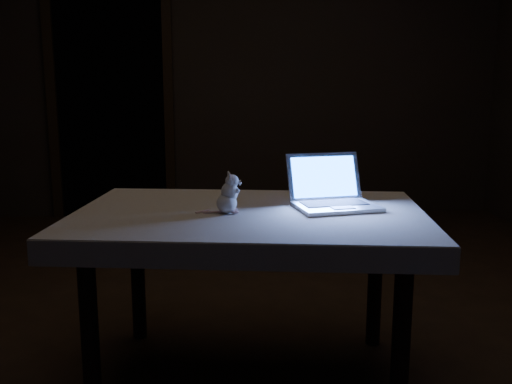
{
  "coord_description": "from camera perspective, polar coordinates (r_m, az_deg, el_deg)",
  "views": [
    {
      "loc": [
        -0.19,
        -2.49,
        1.15
      ],
      "look_at": [
        -0.05,
        -0.36,
        0.74
      ],
      "focal_mm": 40.0,
      "sensor_mm": 36.0,
      "label": 1
    }
  ],
  "objects": [
    {
      "name": "floor",
      "position": [
        2.75,
        0.48,
        -13.87
      ],
      "size": [
        5.0,
        5.0,
        0.0
      ],
      "primitive_type": "plane",
      "color": "black",
      "rests_on": "ground"
    },
    {
      "name": "plush_mouse",
      "position": [
        2.12,
        -2.96,
        -0.08
      ],
      "size": [
        0.13,
        0.13,
        0.15
      ],
      "primitive_type": null,
      "rotation": [
        0.0,
        0.0,
        -0.13
      ],
      "color": "silver",
      "rests_on": "tablecloth"
    },
    {
      "name": "back_wall",
      "position": [
        5.0,
        -1.65,
        12.53
      ],
      "size": [
        4.5,
        0.04,
        2.6
      ],
      "primitive_type": "cube",
      "color": "black",
      "rests_on": "ground"
    },
    {
      "name": "laptop",
      "position": [
        2.21,
        8.13,
        0.98
      ],
      "size": [
        0.35,
        0.32,
        0.21
      ],
      "primitive_type": null,
      "rotation": [
        0.0,
        0.0,
        0.19
      ],
      "color": "silver",
      "rests_on": "tablecloth"
    },
    {
      "name": "table",
      "position": [
        2.27,
        -0.65,
        -10.3
      ],
      "size": [
        1.33,
        0.95,
        0.66
      ],
      "primitive_type": null,
      "rotation": [
        0.0,
        0.0,
        -0.13
      ],
      "color": "black",
      "rests_on": "floor"
    },
    {
      "name": "tablecloth",
      "position": [
        2.18,
        -0.2,
        -3.0
      ],
      "size": [
        1.33,
        0.89,
        0.08
      ],
      "primitive_type": null,
      "rotation": [
        0.0,
        0.0,
        -0.01
      ],
      "color": "beige",
      "rests_on": "table"
    },
    {
      "name": "doorway",
      "position": [
        5.08,
        -14.32,
        9.53
      ],
      "size": [
        1.06,
        0.36,
        2.13
      ],
      "primitive_type": null,
      "color": "black",
      "rests_on": "back_wall"
    }
  ]
}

